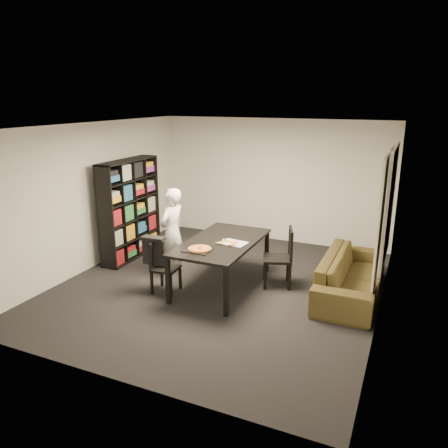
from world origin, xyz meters
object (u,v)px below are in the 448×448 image
at_px(chair_left, 161,263).
at_px(bookshelf, 130,209).
at_px(person, 172,232).
at_px(sofa, 351,275).
at_px(baking_tray, 198,250).
at_px(chair_right, 283,253).
at_px(dining_table, 221,245).
at_px(pepperoni_pizza, 200,249).

bearing_deg(chair_left, bookshelf, 46.64).
bearing_deg(person, sofa, 104.88).
relative_size(baking_tray, sofa, 0.18).
bearing_deg(person, chair_right, 106.09).
xyz_separation_m(bookshelf, dining_table, (2.19, -0.60, -0.23)).
distance_m(bookshelf, baking_tray, 2.36).
xyz_separation_m(chair_right, pepperoni_pizza, (-1.02, -1.00, 0.26)).
bearing_deg(chair_left, sofa, -71.84).
height_order(pepperoni_pizza, sofa, pepperoni_pizza).
xyz_separation_m(dining_table, pepperoni_pizza, (-0.12, -0.55, 0.10)).
bearing_deg(chair_right, dining_table, -82.63).
height_order(chair_left, baking_tray, chair_left).
xyz_separation_m(pepperoni_pizza, sofa, (2.11, 1.12, -0.50)).
distance_m(chair_right, baking_tray, 1.48).
bearing_deg(sofa, chair_left, 111.74).
distance_m(person, baking_tray, 1.12).
height_order(chair_right, person, person).
xyz_separation_m(chair_right, person, (-1.91, -0.31, 0.21)).
bearing_deg(chair_left, baking_tray, -94.59).
bearing_deg(sofa, chair_right, 95.81).
height_order(chair_left, chair_right, chair_right).
bearing_deg(baking_tray, sofa, 27.88).
bearing_deg(pepperoni_pizza, chair_right, 44.58).
bearing_deg(person, pepperoni_pizza, 58.79).
bearing_deg(chair_right, person, -100.35).
xyz_separation_m(bookshelf, baking_tray, (2.05, -1.16, -0.15)).
relative_size(dining_table, sofa, 0.87).
xyz_separation_m(person, baking_tray, (0.86, -0.71, 0.03)).
relative_size(dining_table, chair_left, 2.26).
relative_size(bookshelf, sofa, 0.87).
xyz_separation_m(dining_table, person, (-1.00, 0.15, 0.05)).
distance_m(dining_table, pepperoni_pizza, 0.57).
bearing_deg(sofa, bookshelf, 89.56).
bearing_deg(bookshelf, dining_table, -15.33).
xyz_separation_m(dining_table, chair_right, (0.90, 0.46, -0.16)).
xyz_separation_m(chair_right, sofa, (1.09, 0.11, -0.24)).
relative_size(chair_right, sofa, 0.45).
xyz_separation_m(chair_left, person, (-0.19, 0.70, 0.29)).
xyz_separation_m(chair_left, chair_right, (1.71, 1.01, 0.08)).
height_order(baking_tray, pepperoni_pizza, pepperoni_pizza).
xyz_separation_m(bookshelf, chair_left, (1.38, -1.15, -0.47)).
relative_size(dining_table, chair_right, 1.94).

